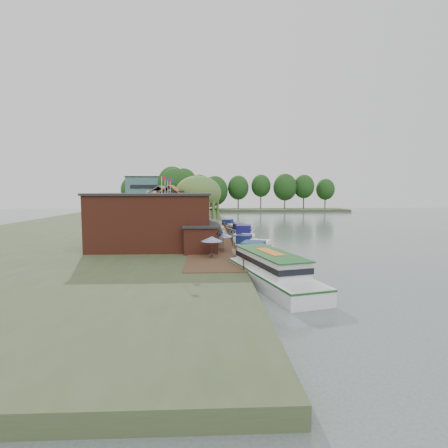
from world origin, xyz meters
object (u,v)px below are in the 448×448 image
object	(u,v)px
willow	(198,204)
umbrella_4	(213,233)
cottage_a	(171,210)
cruiser_1	(246,241)
umbrella_3	(218,237)
cruiser_4	(229,224)
cruiser_2	(245,231)
pub	(167,221)
tour_boat	(273,269)
umbrella_2	(217,240)
cottage_c	(185,206)
umbrella_1	(223,242)
hotel_block	(168,195)
cruiser_3	(237,228)
swan	(273,276)
cottage_b	(162,208)
umbrella_0	(212,247)
umbrella_5	(218,231)
cruiser_0	(256,250)

from	to	relation	value
willow	umbrella_4	bearing A→B (deg)	-79.85
cottage_a	cruiser_1	size ratio (longest dim) A/B	0.93
umbrella_3	cruiser_4	distance (m)	31.92
umbrella_4	cruiser_2	distance (m)	12.70
cottage_a	willow	distance (m)	6.80
pub	cruiser_1	bearing A→B (deg)	29.59
tour_boat	umbrella_2	bearing A→B (deg)	93.70
cottage_c	umbrella_1	size ratio (longest dim) A/B	3.58
pub	cottage_c	distance (m)	34.01
hotel_block	tour_boat	world-z (taller)	hotel_block
umbrella_1	umbrella_4	distance (m)	8.66
hotel_block	cottage_a	size ratio (longest dim) A/B	2.95
umbrella_3	cruiser_3	size ratio (longest dim) A/B	0.26
tour_boat	swan	distance (m)	3.04
cottage_a	umbrella_2	world-z (taller)	cottage_a
cottage_a	umbrella_3	bearing A→B (deg)	-59.06
swan	umbrella_1	bearing A→B (deg)	115.91
willow	cottage_b	bearing A→B (deg)	146.31
umbrella_4	tour_boat	xyz separation A→B (m)	(5.11, -20.50, -0.77)
umbrella_4	cruiser_1	xyz separation A→B (m)	(4.90, 0.54, -1.18)
cruiser_2	tour_boat	distance (m)	31.76
cottage_c	umbrella_0	size ratio (longest dim) A/B	3.46
umbrella_5	cruiser_3	size ratio (longest dim) A/B	0.26
pub	umbrella_4	world-z (taller)	pub
pub	umbrella_5	world-z (taller)	pub
cruiser_3	tour_boat	size ratio (longest dim) A/B	0.65
umbrella_0	cruiser_0	world-z (taller)	umbrella_0
cottage_b	umbrella_5	size ratio (longest dim) A/B	4.04
umbrella_2	umbrella_5	xyz separation A→B (m)	(0.32, 9.19, 0.00)
umbrella_5	cruiser_4	size ratio (longest dim) A/B	0.25
cruiser_3	swan	world-z (taller)	cruiser_3
cottage_c	umbrella_3	size ratio (longest dim) A/B	3.58
hotel_block	cruiser_2	xyz separation A→B (m)	(19.89, -54.07, -5.84)
pub	cottage_c	world-z (taller)	cottage_c
cruiser_1	cottage_c	bearing A→B (deg)	125.73
cottage_b	umbrella_1	xyz separation A→B (m)	(11.19, -27.90, -2.96)
cruiser_1	cruiser_3	distance (m)	17.58
umbrella_5	tour_boat	distance (m)	23.61
umbrella_2	tour_boat	bearing A→B (deg)	-71.52
umbrella_3	cruiser_2	xyz separation A→B (m)	(5.18, 14.79, -0.98)
umbrella_4	willow	bearing A→B (deg)	100.15
cruiser_4	swan	size ratio (longest dim) A/B	21.33
umbrella_2	cruiser_1	size ratio (longest dim) A/B	0.26
cruiser_1	cruiser_3	bearing A→B (deg)	103.98
swan	willow	bearing A→B (deg)	104.26
cottage_a	swan	world-z (taller)	cottage_a
cottage_c	cottage_b	bearing A→B (deg)	-113.96
umbrella_0	cruiser_0	bearing A→B (deg)	29.48
tour_boat	umbrella_0	bearing A→B (deg)	109.17
hotel_block	umbrella_3	size ratio (longest dim) A/B	10.69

